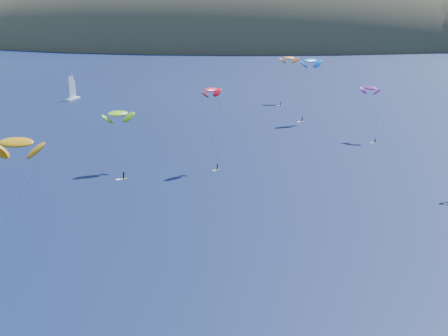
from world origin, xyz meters
TOP-DOWN VIEW (x-y plane):
  - island at (39.40, 562.36)m, footprint 730.00×300.00m
  - sailboat at (-68.97, 221.21)m, footprint 10.49×9.63m
  - kitesurfer_2 at (-35.06, 49.74)m, footprint 11.78×10.65m
  - kitesurfer_3 at (-27.56, 110.42)m, footprint 9.97×15.39m
  - kitesurfer_4 at (34.02, 177.78)m, footprint 10.22×8.24m
  - kitesurfer_6 at (50.77, 148.53)m, footprint 7.41×11.15m
  - kitesurfer_9 at (-1.53, 113.07)m, footprint 7.23×8.55m
  - kitesurfer_11 at (29.32, 219.60)m, footprint 8.97×14.23m

SIDE VIEW (x-z plane):
  - island at x=39.40m, z-range -115.74..94.26m
  - sailboat at x=-68.97m, z-range -5.27..7.25m
  - kitesurfer_3 at x=-27.56m, z-range 6.63..25.04m
  - kitesurfer_6 at x=50.77m, z-range 7.60..26.67m
  - kitesurfer_11 at x=29.32m, z-range 8.55..30.24m
  - kitesurfer_9 at x=-1.53m, z-range 10.05..34.21m
  - kitesurfer_2 at x=-35.06m, z-range 9.85..35.22m
  - kitesurfer_4 at x=34.02m, z-range 10.16..35.76m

